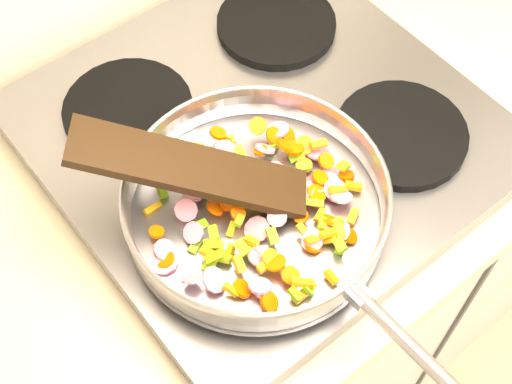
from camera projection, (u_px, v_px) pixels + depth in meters
base_cabinet at (490, 112)px, 1.70m from camera, size 3.00×0.65×0.86m
cooktop at (263, 134)px, 1.05m from camera, size 0.60×0.60×0.04m
grate_fl at (247, 242)px, 0.92m from camera, size 0.19×0.19×0.02m
grate_fr at (401, 134)px, 1.01m from camera, size 0.19×0.19×0.02m
grate_bl at (128, 110)px, 1.04m from camera, size 0.19×0.19×0.02m
grate_br at (276, 24)px, 1.13m from camera, size 0.19×0.19×0.02m
saute_pan at (257, 202)px, 0.90m from camera, size 0.38×0.55×0.06m
vegetable_heap at (266, 206)px, 0.92m from camera, size 0.30×0.28×0.04m
wooden_spatula at (191, 169)px, 0.88m from camera, size 0.26×0.24×0.12m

